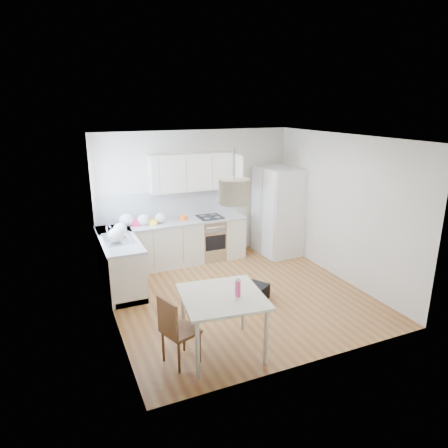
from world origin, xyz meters
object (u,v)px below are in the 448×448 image
refrigerator (279,211)px  gym_bag (253,294)px  dining_table (222,302)px  dining_chair (181,329)px

refrigerator → gym_bag: bearing=-132.9°
dining_table → gym_bag: 1.61m
refrigerator → dining_chair: 4.36m
gym_bag → dining_chair: bearing=-179.1°
dining_table → dining_chair: (-0.57, -0.00, -0.26)m
dining_chair → gym_bag: bearing=14.7°
gym_bag → dining_table: bearing=-166.7°
refrigerator → dining_table: size_ratio=1.64×
refrigerator → dining_chair: (-3.19, -2.94, -0.48)m
dining_table → gym_bag: size_ratio=2.04×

